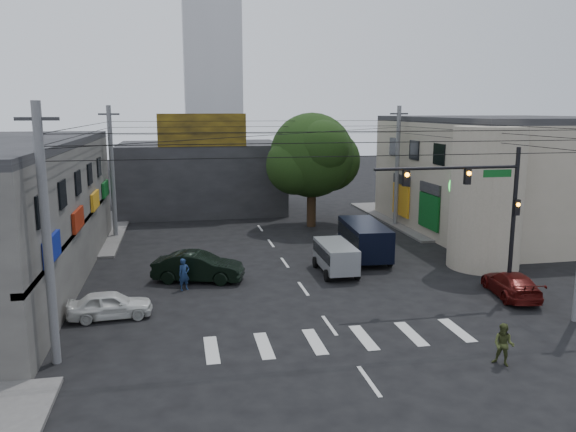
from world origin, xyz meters
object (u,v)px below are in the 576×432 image
object	(u,v)px
silver_minivan	(336,259)
navy_van	(364,241)
utility_pole_near_left	(47,237)
white_compact	(110,305)
maroon_sedan	(511,284)
traffic_gantry	(482,199)
dark_sedan	(198,267)
utility_pole_far_right	(397,167)
utility_pole_far_left	(112,173)
street_tree	(312,156)
traffic_officer	(184,274)
pedestrian_olive	(504,345)

from	to	relation	value
silver_minivan	navy_van	xyz separation A→B (m)	(2.56, 2.68, 0.25)
utility_pole_near_left	white_compact	bearing A→B (deg)	71.32
maroon_sedan	silver_minivan	bearing A→B (deg)	-26.87
silver_minivan	maroon_sedan	bearing A→B (deg)	-125.80
maroon_sedan	navy_van	bearing A→B (deg)	-50.12
traffic_gantry	navy_van	world-z (taller)	traffic_gantry
dark_sedan	utility_pole_near_left	bearing A→B (deg)	164.81
traffic_gantry	maroon_sedan	distance (m)	4.58
utility_pole_far_right	navy_van	distance (m)	11.19
utility_pole_far_left	navy_van	xyz separation A→B (m)	(15.40, -9.02, -3.51)
street_tree	white_compact	bearing A→B (deg)	-127.07
traffic_gantry	utility_pole_near_left	size ratio (longest dim) A/B	0.78
navy_van	utility_pole_near_left	bearing A→B (deg)	130.61
utility_pole_far_right	traffic_officer	size ratio (longest dim) A/B	5.71
navy_van	utility_pole_far_left	bearing A→B (deg)	63.53
utility_pole_far_right	white_compact	xyz separation A→B (m)	(-19.59, -16.32, -4.00)
utility_pole_near_left	silver_minivan	bearing A→B (deg)	34.42
utility_pole_near_left	maroon_sedan	bearing A→B (deg)	9.69
silver_minivan	street_tree	bearing A→B (deg)	-6.75
white_compact	traffic_gantry	bearing A→B (deg)	-96.04
street_tree	pedestrian_olive	size ratio (longest dim) A/B	5.68
white_compact	pedestrian_olive	size ratio (longest dim) A/B	2.37
white_compact	navy_van	distance (m)	15.78
utility_pole_far_left	silver_minivan	size ratio (longest dim) A/B	2.33
traffic_officer	pedestrian_olive	size ratio (longest dim) A/B	1.05
dark_sedan	silver_minivan	xyz separation A→B (m)	(7.48, -0.04, 0.07)
traffic_gantry	maroon_sedan	size ratio (longest dim) A/B	1.63
utility_pole_far_right	utility_pole_near_left	bearing A→B (deg)	-135.69
traffic_gantry	dark_sedan	xyz separation A→B (m)	(-12.96, 5.34, -4.06)
white_compact	navy_van	world-z (taller)	navy_van
silver_minivan	navy_van	distance (m)	3.71
utility_pole_far_right	traffic_gantry	bearing A→B (deg)	-98.94
utility_pole_near_left	navy_van	distance (m)	19.52
maroon_sedan	white_compact	bearing A→B (deg)	7.34
traffic_gantry	pedestrian_olive	distance (m)	8.37
dark_sedan	maroon_sedan	distance (m)	15.69
utility_pole_far_left	utility_pole_near_left	bearing A→B (deg)	-90.00
street_tree	traffic_officer	world-z (taller)	street_tree
street_tree	traffic_gantry	distance (m)	18.42
street_tree	utility_pole_far_right	world-z (taller)	utility_pole_far_right
street_tree	white_compact	distance (m)	22.25
utility_pole_near_left	dark_sedan	world-z (taller)	utility_pole_near_left
traffic_officer	utility_pole_far_right	bearing A→B (deg)	13.18
traffic_gantry	dark_sedan	world-z (taller)	traffic_gantry
utility_pole_far_right	navy_van	size ratio (longest dim) A/B	1.65
dark_sedan	navy_van	bearing A→B (deg)	-59.21
street_tree	navy_van	distance (m)	10.97
utility_pole_far_right	traffic_officer	distance (m)	21.26
pedestrian_olive	street_tree	bearing A→B (deg)	138.56
dark_sedan	maroon_sedan	xyz separation A→B (m)	(14.73, -5.41, -0.16)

